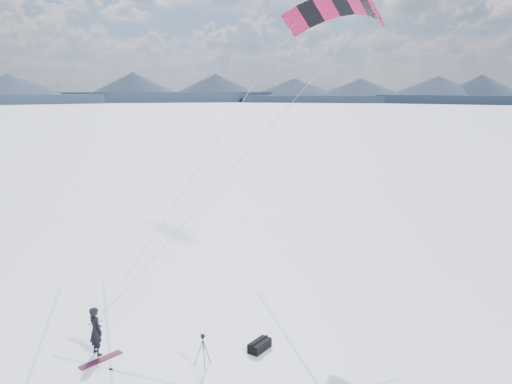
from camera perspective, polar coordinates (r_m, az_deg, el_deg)
name	(u,v)px	position (r m, az deg, el deg)	size (l,w,h in m)	color
ground	(155,377)	(18.09, -11.42, -20.03)	(1800.00, 1800.00, 0.00)	white
horizon_hills	(150,257)	(16.28, -12.03, -7.29)	(704.00, 704.42, 9.80)	#1B2434
snowkiter	(97,354)	(19.92, -17.67, -17.19)	(0.66, 0.43, 1.81)	black
snowboard	(101,360)	(19.45, -17.30, -17.84)	(1.59, 0.30, 0.04)	maroon
tripod	(203,346)	(18.01, -6.09, -17.12)	(0.61, 0.56, 1.21)	black
gear_bag_a	(260,345)	(19.19, 0.42, -17.12)	(1.04, 0.87, 0.42)	black
power_kite	(336,11)	(24.34, 9.08, 19.73)	(12.80, 5.96, 12.57)	#C21344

